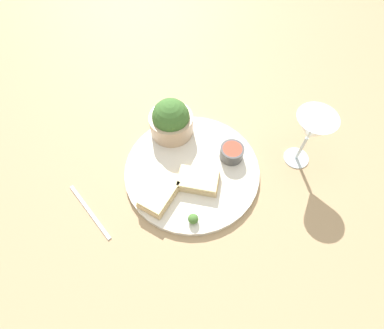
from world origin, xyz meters
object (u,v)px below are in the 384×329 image
cheese_toast_near (200,180)px  sauce_ramekin (232,152)px  wine_glass (312,130)px  fork (89,211)px  cheese_toast_far (159,195)px  salad_bowl (171,120)px

cheese_toast_near → sauce_ramekin: bearing=23.5°
wine_glass → fork: 0.54m
sauce_ramekin → cheese_toast_far: sauce_ramekin is taller
salad_bowl → sauce_ramekin: salad_bowl is taller
wine_glass → salad_bowl: bearing=146.1°
sauce_ramekin → fork: bearing=-176.8°
wine_glass → sauce_ramekin: bearing=160.5°
sauce_ramekin → cheese_toast_near: 0.11m
salad_bowl → cheese_toast_far: 0.20m
cheese_toast_near → cheese_toast_far: same height
cheese_toast_far → fork: (-0.16, 0.03, -0.02)m
sauce_ramekin → salad_bowl: bearing=131.9°
salad_bowl → wine_glass: size_ratio=0.70×
fork → cheese_toast_far: bearing=-9.3°
cheese_toast_near → wine_glass: (0.26, -0.01, 0.09)m
cheese_toast_near → fork: size_ratio=0.71×
sauce_ramekin → cheese_toast_near: bearing=-156.5°
sauce_ramekin → cheese_toast_far: (-0.20, -0.05, -0.01)m
salad_bowl → cheese_toast_near: 0.17m
cheese_toast_far → wine_glass: size_ratio=0.72×
sauce_ramekin → cheese_toast_far: bearing=-166.8°
sauce_ramekin → cheese_toast_near: (-0.10, -0.04, -0.01)m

